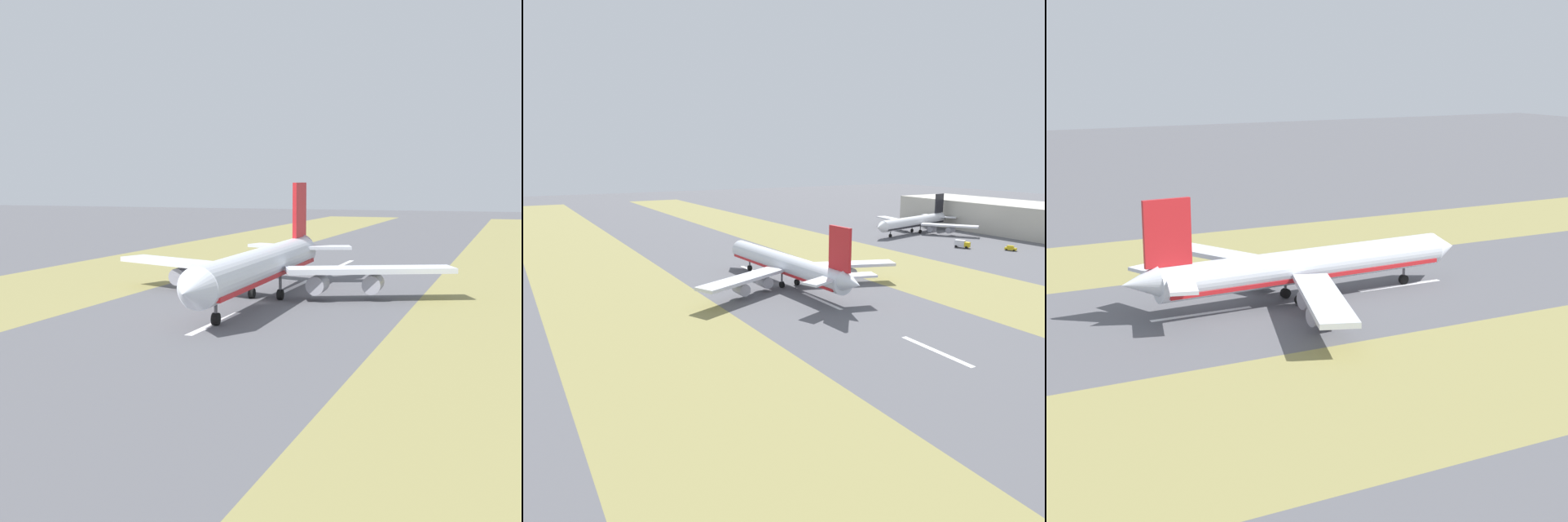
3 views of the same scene
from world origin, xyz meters
TOP-DOWN VIEW (x-y plane):
  - ground_plane at (0.00, 0.00)m, footprint 800.00×800.00m
  - grass_median_west at (-45.00, 0.00)m, footprint 40.00×600.00m
  - grass_median_east at (45.00, 0.00)m, footprint 40.00×600.00m
  - centreline_dash_near at (0.00, -60.93)m, footprint 1.20×18.00m
  - centreline_dash_mid at (0.00, -20.93)m, footprint 1.20×18.00m
  - centreline_dash_far at (0.00, 19.07)m, footprint 1.20×18.00m
  - airplane_main_jet at (0.25, -2.84)m, footprint 64.08×67.17m
  - terminal_building at (149.75, 42.92)m, footprint 36.00×102.59m
  - airplane_parked_apron at (106.40, 55.41)m, footprint 59.15×55.52m
  - service_truck at (93.77, 15.33)m, footprint 4.48×6.38m
  - apron_car at (105.58, 1.16)m, footprint 3.41×4.75m

SIDE VIEW (x-z plane):
  - ground_plane at x=0.00m, z-range 0.00..0.00m
  - grass_median_west at x=-45.00m, z-range 0.00..0.01m
  - grass_median_east at x=45.00m, z-range 0.00..0.01m
  - centreline_dash_near at x=0.00m, z-range 0.00..0.01m
  - centreline_dash_mid at x=0.00m, z-range 0.00..0.01m
  - centreline_dash_far at x=0.00m, z-range 0.00..0.01m
  - apron_car at x=105.58m, z-range -0.01..2.02m
  - service_truck at x=93.77m, z-range 0.12..3.22m
  - airplane_parked_apron at x=106.40m, z-range -3.63..14.36m
  - airplane_main_jet at x=0.25m, z-range -4.08..16.12m
  - terminal_building at x=149.75m, z-range 0.00..14.52m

